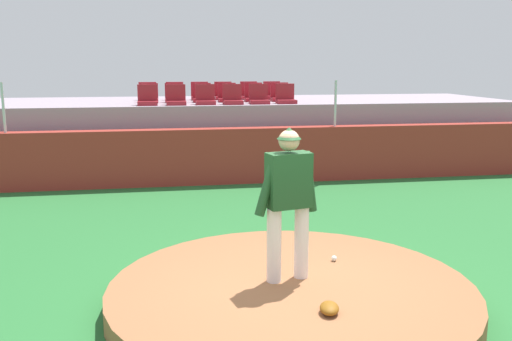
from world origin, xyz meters
TOP-DOWN VIEW (x-y plane):
  - ground_plane at (0.00, 0.00)m, footprint 60.00×60.00m
  - pitchers_mound at (0.00, 0.00)m, footprint 4.30×4.30m
  - pitcher at (-0.01, 0.17)m, footprint 0.81×0.37m
  - baseball at (0.74, 0.68)m, footprint 0.07×0.07m
  - fielding_glove at (0.21, -0.82)m, footprint 0.27×0.34m
  - brick_barrier at (0.00, 6.99)m, footprint 17.66×0.40m
  - fence_post_left at (-4.82, 6.99)m, footprint 0.06×0.06m
  - fence_post_right at (2.72, 6.99)m, footprint 0.06×0.06m
  - bleacher_platform at (0.00, 9.63)m, footprint 16.35×4.19m
  - stadium_chair_0 at (-1.74, 8.07)m, footprint 0.48×0.44m
  - stadium_chair_1 at (-1.05, 8.04)m, footprint 0.48×0.44m
  - stadium_chair_2 at (-0.32, 8.08)m, footprint 0.48×0.44m
  - stadium_chair_3 at (0.36, 8.03)m, footprint 0.48×0.44m
  - stadium_chair_4 at (1.04, 8.08)m, footprint 0.48×0.44m
  - stadium_chair_5 at (1.74, 8.08)m, footprint 0.48×0.44m
  - stadium_chair_6 at (-1.72, 8.97)m, footprint 0.48×0.44m
  - stadium_chair_7 at (-1.07, 8.96)m, footprint 0.48×0.44m
  - stadium_chair_8 at (-0.34, 8.93)m, footprint 0.48×0.44m
  - stadium_chair_9 at (0.33, 8.93)m, footprint 0.48×0.44m
  - stadium_chair_10 at (1.05, 8.93)m, footprint 0.48×0.44m
  - stadium_chair_11 at (1.77, 8.94)m, footprint 0.48×0.44m
  - stadium_chair_12 at (-1.77, 9.87)m, footprint 0.48×0.44m
  - stadium_chair_13 at (-1.02, 9.84)m, footprint 0.48×0.44m
  - stadium_chair_14 at (-0.33, 9.86)m, footprint 0.48×0.44m
  - stadium_chair_15 at (0.33, 9.85)m, footprint 0.48×0.44m
  - stadium_chair_16 at (1.08, 9.88)m, footprint 0.48×0.44m
  - stadium_chair_17 at (1.74, 9.86)m, footprint 0.48×0.44m

SIDE VIEW (x-z plane):
  - ground_plane at x=0.00m, z-range 0.00..0.00m
  - pitchers_mound at x=0.00m, z-range 0.00..0.26m
  - baseball at x=0.74m, z-range 0.26..0.34m
  - fielding_glove at x=0.21m, z-range 0.26..0.37m
  - brick_barrier at x=0.00m, z-range 0.00..1.31m
  - bleacher_platform at x=0.00m, z-range 0.00..1.80m
  - pitcher at x=-0.01m, z-range 0.41..2.25m
  - fence_post_left at x=-4.82m, z-range 1.31..2.41m
  - fence_post_right at x=2.72m, z-range 1.31..2.41m
  - stadium_chair_0 at x=-1.74m, z-range 1.70..2.20m
  - stadium_chair_1 at x=-1.05m, z-range 1.70..2.20m
  - stadium_chair_2 at x=-0.32m, z-range 1.70..2.20m
  - stadium_chair_3 at x=0.36m, z-range 1.70..2.20m
  - stadium_chair_4 at x=1.04m, z-range 1.70..2.20m
  - stadium_chair_5 at x=1.74m, z-range 1.70..2.20m
  - stadium_chair_6 at x=-1.72m, z-range 1.70..2.20m
  - stadium_chair_7 at x=-1.07m, z-range 1.70..2.20m
  - stadium_chair_8 at x=-0.34m, z-range 1.70..2.20m
  - stadium_chair_9 at x=0.33m, z-range 1.70..2.20m
  - stadium_chair_10 at x=1.05m, z-range 1.70..2.20m
  - stadium_chair_11 at x=1.77m, z-range 1.70..2.20m
  - stadium_chair_12 at x=-1.77m, z-range 1.70..2.20m
  - stadium_chair_13 at x=-1.02m, z-range 1.70..2.20m
  - stadium_chair_14 at x=-0.33m, z-range 1.70..2.20m
  - stadium_chair_15 at x=0.33m, z-range 1.70..2.20m
  - stadium_chair_16 at x=1.08m, z-range 1.70..2.20m
  - stadium_chair_17 at x=1.74m, z-range 1.70..2.20m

